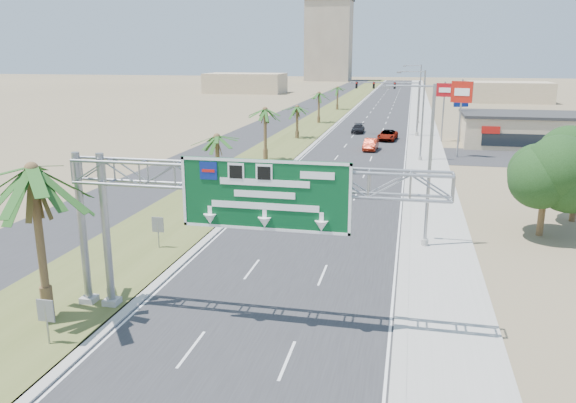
# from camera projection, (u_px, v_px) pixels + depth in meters

# --- Properties ---
(road) EXTENTS (12.00, 300.00, 0.02)m
(road) POSITION_uv_depth(u_px,v_px,m) (381.00, 111.00, 119.77)
(road) COLOR #28282B
(road) RESTS_ON ground
(sidewalk_right) EXTENTS (4.00, 300.00, 0.10)m
(sidewalk_right) POSITION_uv_depth(u_px,v_px,m) (422.00, 111.00, 118.00)
(sidewalk_right) COLOR #9E9B93
(sidewalk_right) RESTS_ON ground
(median_grass) EXTENTS (7.00, 300.00, 0.12)m
(median_grass) POSITION_uv_depth(u_px,v_px,m) (335.00, 110.00, 121.82)
(median_grass) COLOR #505927
(median_grass) RESTS_ON ground
(opposing_road) EXTENTS (8.00, 300.00, 0.02)m
(opposing_road) POSITION_uv_depth(u_px,v_px,m) (303.00, 109.00, 123.27)
(opposing_road) COLOR #28282B
(opposing_road) RESTS_ON ground
(sign_gantry) EXTENTS (16.75, 1.24, 7.50)m
(sign_gantry) POSITION_uv_depth(u_px,v_px,m) (232.00, 190.00, 23.88)
(sign_gantry) COLOR gray
(sign_gantry) RESTS_ON ground
(palm_near) EXTENTS (5.70, 5.70, 8.35)m
(palm_near) POSITION_uv_depth(u_px,v_px,m) (32.00, 170.00, 23.51)
(palm_near) COLOR brown
(palm_near) RESTS_ON ground
(palm_row_b) EXTENTS (3.99, 3.99, 5.95)m
(palm_row_b) POSITION_uv_depth(u_px,v_px,m) (217.00, 138.00, 46.77)
(palm_row_b) COLOR brown
(palm_row_b) RESTS_ON ground
(palm_row_c) EXTENTS (3.99, 3.99, 6.75)m
(palm_row_c) POSITION_uv_depth(u_px,v_px,m) (265.00, 111.00, 61.70)
(palm_row_c) COLOR brown
(palm_row_c) RESTS_ON ground
(palm_row_d) EXTENTS (3.99, 3.99, 5.45)m
(palm_row_d) POSITION_uv_depth(u_px,v_px,m) (297.00, 107.00, 79.02)
(palm_row_d) COLOR brown
(palm_row_d) RESTS_ON ground
(palm_row_e) EXTENTS (3.99, 3.99, 6.15)m
(palm_row_e) POSITION_uv_depth(u_px,v_px,m) (319.00, 94.00, 96.81)
(palm_row_e) COLOR brown
(palm_row_e) RESTS_ON ground
(palm_row_f) EXTENTS (3.99, 3.99, 5.75)m
(palm_row_f) POSITION_uv_depth(u_px,v_px,m) (338.00, 88.00, 120.53)
(palm_row_f) COLOR brown
(palm_row_f) RESTS_ON ground
(streetlight_near) EXTENTS (3.27, 0.44, 10.00)m
(streetlight_near) POSITION_uv_depth(u_px,v_px,m) (426.00, 173.00, 33.91)
(streetlight_near) COLOR gray
(streetlight_near) RESTS_ON ground
(streetlight_mid) EXTENTS (3.27, 0.44, 10.00)m
(streetlight_mid) POSITION_uv_depth(u_px,v_px,m) (421.00, 119.00, 62.26)
(streetlight_mid) COLOR gray
(streetlight_mid) RESTS_ON ground
(streetlight_far) EXTENTS (3.27, 0.44, 10.00)m
(streetlight_far) POSITION_uv_depth(u_px,v_px,m) (418.00, 96.00, 96.28)
(streetlight_far) COLOR gray
(streetlight_far) RESTS_ON ground
(signal_mast) EXTENTS (10.28, 0.71, 8.00)m
(signal_mast) POSITION_uv_depth(u_px,v_px,m) (404.00, 103.00, 81.53)
(signal_mast) COLOR gray
(signal_mast) RESTS_ON ground
(store_building) EXTENTS (18.00, 10.00, 4.00)m
(store_building) POSITION_uv_depth(u_px,v_px,m) (534.00, 131.00, 73.14)
(store_building) COLOR tan
(store_building) RESTS_ON ground
(oak_near) EXTENTS (4.50, 4.50, 6.80)m
(oak_near) POSITION_uv_depth(u_px,v_px,m) (547.00, 168.00, 36.14)
(oak_near) COLOR brown
(oak_near) RESTS_ON ground
(median_signback_a) EXTENTS (0.75, 0.08, 2.08)m
(median_signback_a) POSITION_uv_depth(u_px,v_px,m) (46.00, 314.00, 22.72)
(median_signback_a) COLOR gray
(median_signback_a) RESTS_ON ground
(median_signback_b) EXTENTS (0.75, 0.08, 2.08)m
(median_signback_b) POSITION_uv_depth(u_px,v_px,m) (158.00, 227.00, 34.21)
(median_signback_b) COLOR gray
(median_signback_b) RESTS_ON ground
(tower_distant) EXTENTS (20.00, 16.00, 35.00)m
(tower_distant) POSITION_uv_depth(u_px,v_px,m) (329.00, 41.00, 254.24)
(tower_distant) COLOR gray
(tower_distant) RESTS_ON ground
(building_distant_left) EXTENTS (24.00, 14.00, 6.00)m
(building_distant_left) POSITION_uv_depth(u_px,v_px,m) (245.00, 83.00, 175.54)
(building_distant_left) COLOR tan
(building_distant_left) RESTS_ON ground
(building_distant_right) EXTENTS (20.00, 12.00, 5.00)m
(building_distant_right) POSITION_uv_depth(u_px,v_px,m) (509.00, 92.00, 141.30)
(building_distant_right) COLOR tan
(building_distant_right) RESTS_ON ground
(car_left_lane) EXTENTS (1.82, 4.02, 1.34)m
(car_left_lane) POSITION_uv_depth(u_px,v_px,m) (252.00, 200.00, 43.63)
(car_left_lane) COLOR black
(car_left_lane) RESTS_ON ground
(car_mid_lane) EXTENTS (1.76, 4.52, 1.47)m
(car_mid_lane) POSITION_uv_depth(u_px,v_px,m) (371.00, 145.00, 70.15)
(car_mid_lane) COLOR maroon
(car_mid_lane) RESTS_ON ground
(car_right_lane) EXTENTS (2.87, 5.38, 1.44)m
(car_right_lane) POSITION_uv_depth(u_px,v_px,m) (388.00, 135.00, 78.30)
(car_right_lane) COLOR gray
(car_right_lane) RESTS_ON ground
(car_far) EXTENTS (1.83, 4.47, 1.30)m
(car_far) POSITION_uv_depth(u_px,v_px,m) (358.00, 129.00, 85.76)
(car_far) COLOR black
(car_far) RESTS_ON ground
(pole_sign_red_near) EXTENTS (2.37, 1.05, 8.93)m
(pole_sign_red_near) POSITION_uv_depth(u_px,v_px,m) (462.00, 96.00, 63.82)
(pole_sign_red_near) COLOR gray
(pole_sign_red_near) RESTS_ON ground
(pole_sign_blue) EXTENTS (1.98, 0.96, 7.98)m
(pole_sign_blue) POSITION_uv_depth(u_px,v_px,m) (461.00, 98.00, 75.75)
(pole_sign_blue) COLOR gray
(pole_sign_blue) RESTS_ON ground
(pole_sign_red_far) EXTENTS (2.21, 0.80, 8.12)m
(pole_sign_red_far) POSITION_uv_depth(u_px,v_px,m) (444.00, 95.00, 75.70)
(pole_sign_red_far) COLOR gray
(pole_sign_red_far) RESTS_ON ground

